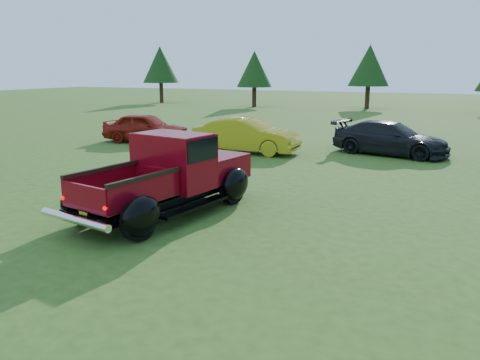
{
  "coord_description": "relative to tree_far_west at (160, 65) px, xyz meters",
  "views": [
    {
      "loc": [
        3.65,
        -7.73,
        3.07
      ],
      "look_at": [
        -0.02,
        0.2,
        1.0
      ],
      "focal_mm": 35.0,
      "sensor_mm": 36.0,
      "label": 1
    }
  ],
  "objects": [
    {
      "name": "ground",
      "position": [
        22.0,
        -30.0,
        -3.52
      ],
      "size": [
        120.0,
        120.0,
        0.0
      ],
      "primitive_type": "plane",
      "color": "#314D16",
      "rests_on": "ground"
    },
    {
      "name": "tree_far_west",
      "position": [
        0.0,
        0.0,
        0.0
      ],
      "size": [
        3.33,
        3.33,
        5.2
      ],
      "color": "#332114",
      "rests_on": "ground"
    },
    {
      "name": "tree_west",
      "position": [
        10.0,
        -1.0,
        -0.41
      ],
      "size": [
        2.94,
        2.94,
        4.6
      ],
      "color": "#332114",
      "rests_on": "ground"
    },
    {
      "name": "tree_mid_left",
      "position": [
        19.0,
        1.0,
        -0.14
      ],
      "size": [
        3.2,
        3.2,
        5.0
      ],
      "color": "#332114",
      "rests_on": "ground"
    },
    {
      "name": "pickup_truck",
      "position": [
        20.08,
        -29.15,
        -2.7
      ],
      "size": [
        2.82,
        4.86,
        1.72
      ],
      "rotation": [
        0.0,
        0.0,
        -0.17
      ],
      "color": "black",
      "rests_on": "ground"
    },
    {
      "name": "show_car_red",
      "position": [
        13.5,
        -21.14,
        -2.89
      ],
      "size": [
        3.86,
        2.04,
        1.25
      ],
      "primitive_type": "imported",
      "rotation": [
        0.0,
        0.0,
        1.73
      ],
      "color": "maroon",
      "rests_on": "ground"
    },
    {
      "name": "show_car_yellow",
      "position": [
        18.5,
        -21.68,
        -2.86
      ],
      "size": [
        4.01,
        1.5,
        1.31
      ],
      "primitive_type": "imported",
      "rotation": [
        0.0,
        0.0,
        1.6
      ],
      "color": "#AD9A17",
      "rests_on": "ground"
    },
    {
      "name": "show_car_grey",
      "position": [
        23.5,
        -19.86,
        -2.91
      ],
      "size": [
        4.45,
        2.5,
        1.22
      ],
      "primitive_type": "imported",
      "rotation": [
        0.0,
        0.0,
        1.37
      ],
      "color": "black",
      "rests_on": "ground"
    }
  ]
}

